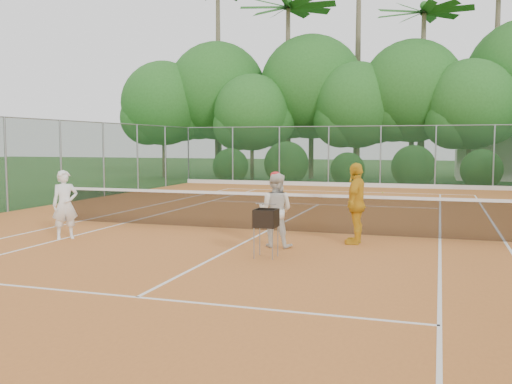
% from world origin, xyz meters
% --- Properties ---
extents(ground, '(120.00, 120.00, 0.00)m').
position_xyz_m(ground, '(0.00, 0.00, 0.00)').
color(ground, '#254D1B').
rests_on(ground, ground).
extents(clay_court, '(18.00, 36.00, 0.02)m').
position_xyz_m(clay_court, '(0.00, 0.00, 0.01)').
color(clay_court, '#BF6C2C').
rests_on(clay_court, ground).
extents(tennis_net, '(11.97, 0.10, 1.10)m').
position_xyz_m(tennis_net, '(0.00, 0.00, 0.53)').
color(tennis_net, gray).
rests_on(tennis_net, clay_court).
extents(player_white, '(0.67, 0.67, 1.57)m').
position_xyz_m(player_white, '(-4.05, -2.51, 0.81)').
color(player_white, white).
rests_on(player_white, clay_court).
extents(player_center_grp, '(0.78, 0.62, 1.59)m').
position_xyz_m(player_center_grp, '(0.79, -1.99, 0.81)').
color(player_center_grp, silver).
rests_on(player_center_grp, clay_court).
extents(player_yellow, '(0.50, 1.06, 1.77)m').
position_xyz_m(player_yellow, '(2.36, -1.09, 0.90)').
color(player_yellow, gold).
rests_on(player_yellow, clay_court).
extents(ball_hopper, '(0.41, 0.41, 0.94)m').
position_xyz_m(ball_hopper, '(0.93, -3.14, 0.76)').
color(ball_hopper, gray).
rests_on(ball_hopper, clay_court).
extents(stray_ball_a, '(0.07, 0.07, 0.07)m').
position_xyz_m(stray_ball_a, '(-1.24, 9.02, 0.05)').
color(stray_ball_a, '#CFEF37').
rests_on(stray_ball_a, clay_court).
extents(stray_ball_b, '(0.07, 0.07, 0.07)m').
position_xyz_m(stray_ball_b, '(1.73, 11.61, 0.05)').
color(stray_ball_b, '#B0CF30').
rests_on(stray_ball_b, clay_court).
extents(stray_ball_c, '(0.07, 0.07, 0.07)m').
position_xyz_m(stray_ball_c, '(1.43, 9.50, 0.05)').
color(stray_ball_c, yellow).
rests_on(stray_ball_c, clay_court).
extents(court_markings, '(11.03, 23.83, 0.01)m').
position_xyz_m(court_markings, '(0.00, 0.00, 0.02)').
color(court_markings, white).
rests_on(court_markings, clay_court).
extents(fence_back, '(18.07, 0.07, 3.00)m').
position_xyz_m(fence_back, '(0.00, 15.00, 1.52)').
color(fence_back, '#19381E').
rests_on(fence_back, clay_court).
extents(tropical_treeline, '(32.10, 8.49, 15.03)m').
position_xyz_m(tropical_treeline, '(1.43, 20.22, 5.11)').
color(tropical_treeline, brown).
rests_on(tropical_treeline, ground).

